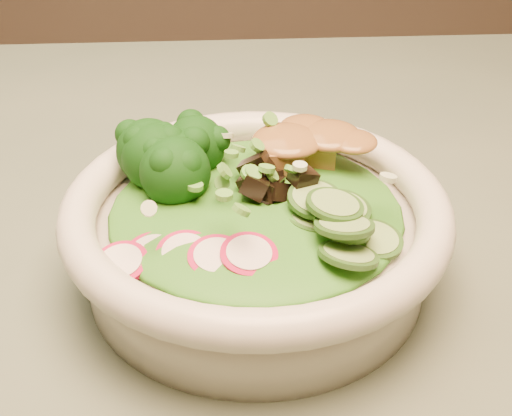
{
  "coord_description": "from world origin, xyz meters",
  "views": [
    {
      "loc": [
        0.08,
        -0.39,
        1.05
      ],
      "look_at": [
        0.1,
        -0.03,
        0.8
      ],
      "focal_mm": 50.0,
      "sensor_mm": 36.0,
      "label": 1
    }
  ],
  "objects": [
    {
      "name": "lettuce_bed",
      "position": [
        0.1,
        -0.03,
        0.8
      ],
      "size": [
        0.18,
        0.18,
        0.02
      ],
      "primitive_type": "ellipsoid",
      "color": "#1C6114",
      "rests_on": "salad_bowl"
    },
    {
      "name": "radish_slices",
      "position": [
        0.06,
        -0.08,
        0.81
      ],
      "size": [
        0.1,
        0.04,
        0.02
      ],
      "primitive_type": null,
      "rotation": [
        0.0,
        0.0,
        -0.07
      ],
      "color": "#AC0D3A",
      "rests_on": "salad_bowl"
    },
    {
      "name": "cucumber_slices",
      "position": [
        0.14,
        -0.07,
        0.81
      ],
      "size": [
        0.07,
        0.07,
        0.03
      ],
      "primitive_type": null,
      "rotation": [
        0.0,
        0.0,
        -0.07
      ],
      "color": "#85B162",
      "rests_on": "salad_bowl"
    },
    {
      "name": "broccoli_florets",
      "position": [
        0.05,
        -0.0,
        0.82
      ],
      "size": [
        0.08,
        0.07,
        0.04
      ],
      "primitive_type": null,
      "rotation": [
        0.0,
        0.0,
        -0.07
      ],
      "color": "black",
      "rests_on": "salad_bowl"
    },
    {
      "name": "mushroom_heap",
      "position": [
        0.1,
        -0.02,
        0.82
      ],
      "size": [
        0.07,
        0.07,
        0.04
      ],
      "primitive_type": null,
      "rotation": [
        0.0,
        0.0,
        -0.07
      ],
      "color": "black",
      "rests_on": "salad_bowl"
    },
    {
      "name": "peanut_sauce",
      "position": [
        0.13,
        0.01,
        0.83
      ],
      "size": [
        0.06,
        0.05,
        0.01
      ],
      "primitive_type": "ellipsoid",
      "color": "brown",
      "rests_on": "tofu_cubes"
    },
    {
      "name": "tofu_cubes",
      "position": [
        0.13,
        0.01,
        0.81
      ],
      "size": [
        0.08,
        0.06,
        0.03
      ],
      "primitive_type": null,
      "rotation": [
        0.0,
        0.0,
        -0.07
      ],
      "color": "#A56C37",
      "rests_on": "salad_bowl"
    },
    {
      "name": "scallion_garnish",
      "position": [
        0.1,
        -0.03,
        0.82
      ],
      "size": [
        0.17,
        0.17,
        0.02
      ],
      "primitive_type": null,
      "color": "#58A139",
      "rests_on": "salad_bowl"
    },
    {
      "name": "salad_bowl",
      "position": [
        0.1,
        -0.03,
        0.78
      ],
      "size": [
        0.24,
        0.24,
        0.06
      ],
      "rotation": [
        0.0,
        0.0,
        -0.07
      ],
      "color": "silver",
      "rests_on": "dining_table"
    },
    {
      "name": "dining_table",
      "position": [
        0.0,
        0.0,
        0.64
      ],
      "size": [
        1.2,
        0.8,
        0.75
      ],
      "color": "black",
      "rests_on": "ground"
    }
  ]
}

